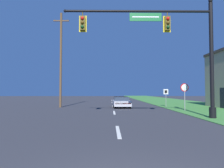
{
  "coord_description": "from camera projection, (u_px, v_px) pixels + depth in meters",
  "views": [
    {
      "loc": [
        -0.37,
        -2.9,
        1.76
      ],
      "look_at": [
        0.0,
        32.71,
        3.16
      ],
      "focal_mm": 32.0,
      "sensor_mm": 36.0,
      "label": 1
    }
  ],
  "objects": [
    {
      "name": "road_center_line",
      "position": [
        113.0,
        106.0,
        24.81
      ],
      "size": [
        0.16,
        34.8,
        0.01
      ],
      "color": "silver",
      "rests_on": "ground"
    },
    {
      "name": "car_ahead",
      "position": [
        121.0,
        102.0,
        22.55
      ],
      "size": [
        1.94,
        4.26,
        1.19
      ],
      "color": "black",
      "rests_on": "ground"
    },
    {
      "name": "grass_verge_right",
      "position": [
        176.0,
        102.0,
        32.91
      ],
      "size": [
        10.0,
        110.0,
        0.04
      ],
      "color": "#428438",
      "rests_on": "ground"
    },
    {
      "name": "stop_sign",
      "position": [
        185.0,
        91.0,
        18.54
      ],
      "size": [
        0.76,
        0.07,
        2.5
      ],
      "color": "gray",
      "rests_on": "grass_verge_right"
    },
    {
      "name": "route_sign_post",
      "position": [
        166.0,
        94.0,
        23.25
      ],
      "size": [
        0.55,
        0.06,
        2.03
      ],
      "color": "gray",
      "rests_on": "grass_verge_right"
    },
    {
      "name": "signal_mast",
      "position": [
        175.0,
        45.0,
        13.26
      ],
      "size": [
        10.08,
        0.47,
        7.99
      ],
      "color": "black",
      "rests_on": "grass_verge_right"
    },
    {
      "name": "utility_pole_near",
      "position": [
        61.0,
        58.0,
        22.84
      ],
      "size": [
        1.8,
        0.26,
        10.86
      ],
      "color": "brown",
      "rests_on": "ground"
    }
  ]
}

